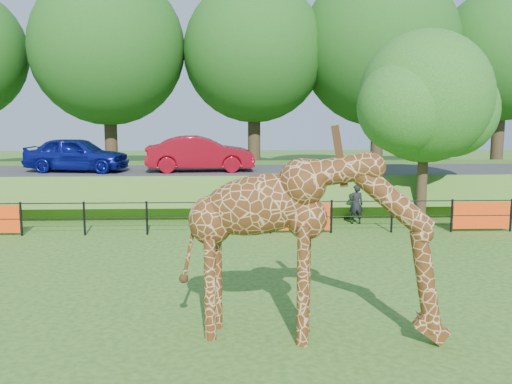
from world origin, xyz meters
TOP-DOWN VIEW (x-y plane):
  - ground at (0.00, 0.00)m, footprint 90.00×90.00m
  - giraffe at (2.16, -0.57)m, footprint 4.78×1.69m
  - perimeter_fence at (0.00, 8.00)m, footprint 28.07×0.10m
  - embankment at (0.00, 15.50)m, footprint 40.00×9.00m
  - road at (0.00, 14.00)m, footprint 40.00×5.00m
  - car_blue at (-5.74, 13.89)m, footprint 4.49×2.37m
  - car_red at (-0.58, 13.81)m, footprint 4.59×1.84m
  - visitor at (5.13, 9.46)m, footprint 0.52×0.35m
  - tree_east at (7.60, 9.63)m, footprint 5.40×4.71m
  - bg_tree_line at (1.89, 22.00)m, footprint 37.30×8.80m

SIDE VIEW (x-z plane):
  - ground at x=0.00m, z-range 0.00..0.00m
  - perimeter_fence at x=0.00m, z-range 0.00..1.10m
  - embankment at x=0.00m, z-range 0.00..1.30m
  - visitor at x=5.13m, z-range 0.00..1.41m
  - road at x=0.00m, z-range 1.30..1.42m
  - giraffe at x=2.16m, z-range 0.00..3.36m
  - car_blue at x=-5.74m, z-range 1.42..2.87m
  - car_red at x=-0.58m, z-range 1.42..2.90m
  - tree_east at x=7.60m, z-range 0.90..7.66m
  - bg_tree_line at x=1.89m, z-range 1.28..13.10m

